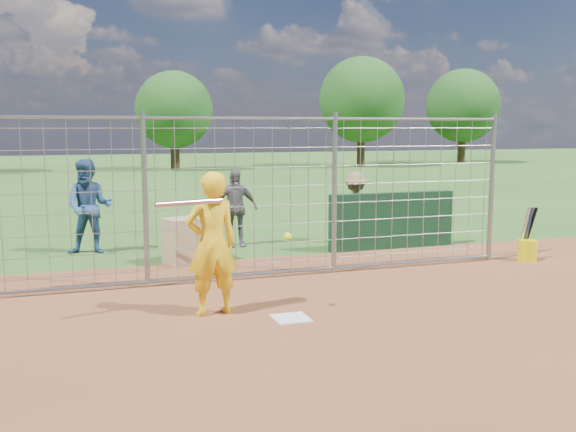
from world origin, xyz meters
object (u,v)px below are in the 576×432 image
object	(u,v)px
bystander_a	(89,207)
bystander_c	(355,208)
bystander_b	(235,208)
batter	(212,244)
bucket_with_bats	(527,247)
equipment_bin	(189,240)

from	to	relation	value
bystander_a	bystander_c	world-z (taller)	bystander_a
bystander_b	batter	bearing A→B (deg)	-104.76
batter	bystander_a	world-z (taller)	batter
bucket_with_bats	batter	bearing A→B (deg)	-166.60
bystander_b	bystander_c	distance (m)	2.48
bystander_c	equipment_bin	bearing A→B (deg)	26.80
equipment_bin	bystander_b	bearing A→B (deg)	30.74
bystander_c	bucket_with_bats	xyz separation A→B (m)	(2.14, -2.66, -0.48)
bystander_b	bucket_with_bats	xyz separation A→B (m)	(4.58, -3.05, -0.53)
bystander_c	equipment_bin	distance (m)	3.72
equipment_bin	bucket_with_bats	xyz separation A→B (m)	(5.73, -1.77, -0.15)
bystander_a	equipment_bin	bearing A→B (deg)	-26.77
bystander_a	bystander_b	xyz separation A→B (m)	(2.76, -0.13, -0.11)
bystander_c	equipment_bin	world-z (taller)	bystander_c
bystander_a	bystander_b	size ratio (longest dim) A/B	1.15
batter	bucket_with_bats	world-z (taller)	batter
equipment_bin	batter	bearing A→B (deg)	-112.23
batter	bystander_a	xyz separation A→B (m)	(-1.34, 4.61, -0.02)
bystander_c	bucket_with_bats	bearing A→B (deg)	141.59
batter	equipment_bin	xyz separation A→B (m)	(0.27, 3.20, -0.51)
bystander_c	equipment_bin	xyz separation A→B (m)	(-3.59, -0.89, -0.33)
bystander_c	batter	bearing A→B (deg)	59.47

